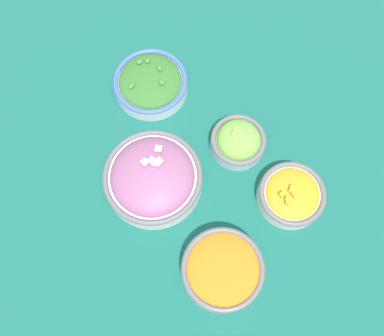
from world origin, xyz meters
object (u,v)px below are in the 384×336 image
(bowl_carrots, at_px, (223,269))
(bowl_broccoli, at_px, (151,83))
(bowl_red_onion, at_px, (153,178))
(bowl_lettuce, at_px, (238,141))
(bowl_squash, at_px, (291,195))

(bowl_carrots, xyz_separation_m, bowl_broccoli, (0.37, -0.24, -0.01))
(bowl_red_onion, distance_m, bowl_broccoli, 0.23)
(bowl_lettuce, distance_m, bowl_carrots, 0.27)
(bowl_squash, bearing_deg, bowl_carrots, 83.06)
(bowl_squash, relative_size, bowl_carrots, 0.86)
(bowl_lettuce, height_order, bowl_squash, bowl_lettuce)
(bowl_lettuce, height_order, bowl_carrots, bowl_lettuce)
(bowl_carrots, distance_m, bowl_broccoli, 0.44)
(bowl_lettuce, bearing_deg, bowl_carrots, 118.64)
(bowl_lettuce, xyz_separation_m, bowl_broccoli, (0.24, 0.00, -0.00))
(bowl_red_onion, height_order, bowl_carrots, bowl_red_onion)
(bowl_squash, distance_m, bowl_carrots, 0.21)
(bowl_carrots, bearing_deg, bowl_lettuce, -61.36)
(bowl_lettuce, bearing_deg, bowl_red_onion, 62.31)
(bowl_red_onion, height_order, bowl_lettuce, bowl_red_onion)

